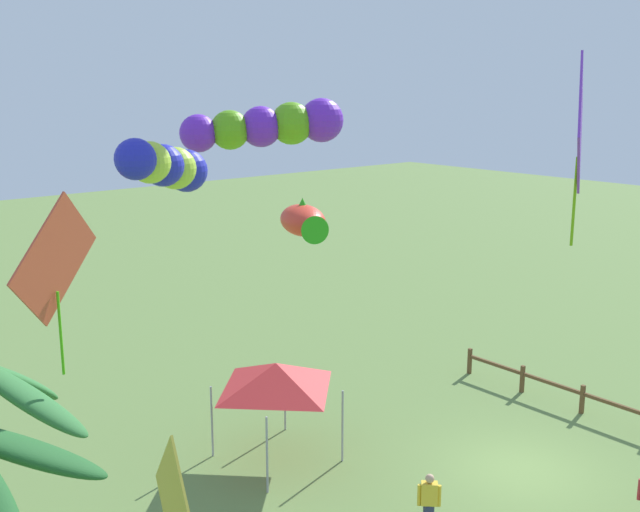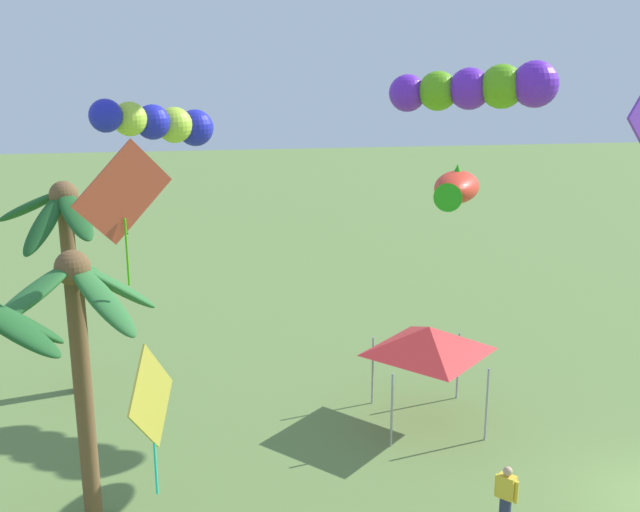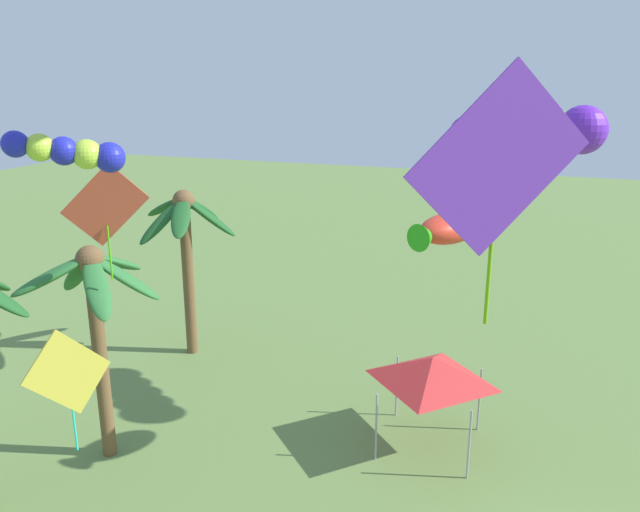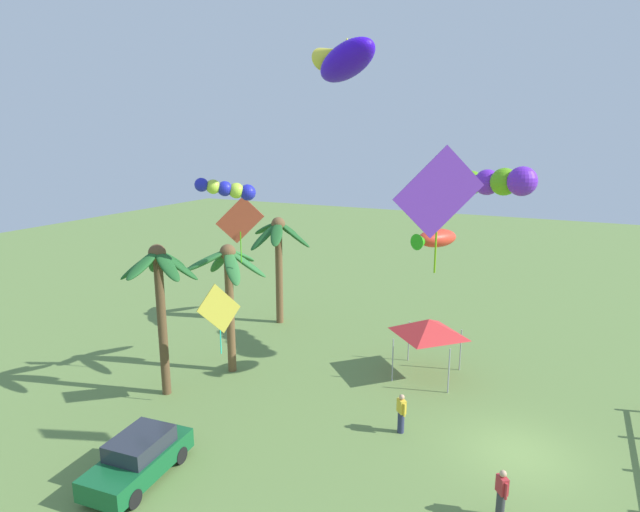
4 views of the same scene
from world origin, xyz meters
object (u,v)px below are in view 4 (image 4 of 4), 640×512
object	(u,v)px
kite_diamond_6	(219,310)
spectator_0	(501,494)
kite_diamond_4	(438,194)
kite_fish_3	(435,238)
parked_car_0	(139,458)
kite_tube_1	(491,182)
palm_tree_1	(278,243)
kite_fish_5	(344,59)
kite_tube_2	(228,189)
kite_diamond_0	(240,221)
festival_tent	(429,327)
palm_tree_0	(229,276)
spectator_1	(401,413)
palm_tree_2	(160,281)

from	to	relation	value
kite_diamond_6	spectator_0	bearing A→B (deg)	-98.94
kite_diamond_4	kite_fish_3	bearing A→B (deg)	13.39
parked_car_0	kite_tube_1	xyz separation A→B (m)	(14.63, -8.66, 8.34)
palm_tree_1	kite_diamond_6	world-z (taller)	palm_tree_1
palm_tree_1	kite_fish_5	size ratio (longest dim) A/B	1.86
kite_tube_1	kite_tube_2	size ratio (longest dim) A/B	2.29
kite_diamond_0	kite_tube_1	world-z (taller)	kite_tube_1
festival_tent	kite_tube_1	distance (m)	7.46
spectator_0	kite_fish_3	xyz separation A→B (m)	(7.65, 4.15, 6.08)
kite_tube_2	kite_fish_3	distance (m)	9.10
palm_tree_1	kite_fish_3	world-z (taller)	kite_fish_3
parked_car_0	kite_fish_3	distance (m)	14.36
kite_diamond_0	kite_tube_1	distance (m)	11.93
palm_tree_0	kite_fish_3	size ratio (longest dim) A/B	2.44
palm_tree_1	kite_tube_1	distance (m)	12.73
spectator_1	kite_fish_5	distance (m)	13.35
kite_fish_3	kite_tube_2	bearing A→B (deg)	128.21
spectator_1	kite_diamond_6	size ratio (longest dim) A/B	0.52
festival_tent	palm_tree_2	bearing A→B (deg)	124.31
kite_diamond_4	kite_diamond_6	xyz separation A→B (m)	(0.83, 8.86, -5.19)
kite_diamond_0	kite_fish_5	xyz separation A→B (m)	(-0.70, -5.18, 6.29)
palm_tree_2	spectator_0	world-z (taller)	palm_tree_2
festival_tent	kite_tube_2	bearing A→B (deg)	133.68
spectator_1	kite_diamond_6	distance (m)	8.27
palm_tree_0	kite_diamond_6	xyz separation A→B (m)	(-3.17, -1.73, -0.44)
kite_diamond_0	palm_tree_0	bearing A→B (deg)	59.36
parked_car_0	kite_diamond_0	distance (m)	10.22
palm_tree_2	kite_diamond_4	bearing A→B (deg)	-93.62
kite_tube_1	palm_tree_1	bearing A→B (deg)	87.45
kite_fish_3	kite_tube_1	bearing A→B (deg)	-24.39
palm_tree_1	spectator_0	size ratio (longest dim) A/B	4.12
spectator_1	kite_diamond_0	distance (m)	10.44
parked_car_0	kite_tube_1	size ratio (longest dim) A/B	0.90
kite_diamond_0	parked_car_0	bearing A→B (deg)	-173.78
palm_tree_2	kite_diamond_0	world-z (taller)	kite_diamond_0
parked_car_0	kite_diamond_4	distance (m)	12.99
spectator_1	kite_tube_1	world-z (taller)	kite_tube_1
spectator_0	spectator_1	size ratio (longest dim) A/B	1.00
parked_car_0	kite_fish_5	size ratio (longest dim) A/B	1.15
palm_tree_2	festival_tent	xyz separation A→B (m)	(6.81, -9.97, -2.72)
parked_car_0	kite_tube_1	bearing A→B (deg)	-30.61
spectator_0	festival_tent	bearing A→B (deg)	27.54
kite_tube_2	kite_diamond_0	bearing A→B (deg)	23.51
palm_tree_0	spectator_1	bearing A→B (deg)	-100.99
kite_diamond_0	kite_diamond_6	distance (m)	4.11
spectator_1	kite_diamond_0	world-z (taller)	kite_diamond_0
parked_car_0	kite_fish_3	world-z (taller)	kite_fish_3
parked_car_0	kite_fish_3	size ratio (longest dim) A/B	1.56
palm_tree_0	palm_tree_1	xyz separation A→B (m)	(6.92, 1.35, 0.18)
kite_diamond_4	kite_diamond_6	world-z (taller)	kite_diamond_4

